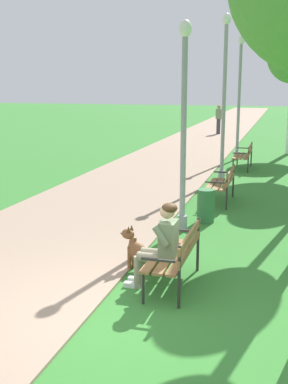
# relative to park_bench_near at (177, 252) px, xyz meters

# --- Properties ---
(ground_plane) EXTENTS (120.00, 120.00, 0.00)m
(ground_plane) POSITION_rel_park_bench_near_xyz_m (-0.45, -1.17, -0.51)
(ground_plane) COLOR #33752D
(paved_path) EXTENTS (3.88, 60.00, 0.04)m
(paved_path) POSITION_rel_park_bench_near_xyz_m (-2.77, 22.83, -0.49)
(paved_path) COLOR gray
(paved_path) RESTS_ON ground
(park_bench_near) EXTENTS (0.55, 1.50, 0.85)m
(park_bench_near) POSITION_rel_park_bench_near_xyz_m (0.00, 0.00, 0.00)
(park_bench_near) COLOR olive
(park_bench_near) RESTS_ON ground
(park_bench_mid) EXTENTS (0.55, 1.50, 0.85)m
(park_bench_mid) POSITION_rel_park_bench_near_xyz_m (-0.03, 5.31, 0.00)
(park_bench_mid) COLOR olive
(park_bench_mid) RESTS_ON ground
(park_bench_far) EXTENTS (0.55, 1.50, 0.85)m
(park_bench_far) POSITION_rel_park_bench_near_xyz_m (0.06, 10.35, 0.00)
(park_bench_far) COLOR olive
(park_bench_far) RESTS_ON ground
(person_seated_on_near_bench) EXTENTS (0.74, 0.49, 1.25)m
(person_seated_on_near_bench) POSITION_rel_park_bench_near_xyz_m (-0.21, -0.11, 0.17)
(person_seated_on_near_bench) COLOR gray
(person_seated_on_near_bench) RESTS_ON ground
(dog_brown) EXTENTS (0.82, 0.39, 0.71)m
(dog_brown) POSITION_rel_park_bench_near_xyz_m (-0.66, 0.43, -0.25)
(dog_brown) COLOR brown
(dog_brown) RESTS_ON ground
(lamp_post_near) EXTENTS (0.24, 0.24, 3.98)m
(lamp_post_near) POSITION_rel_park_bench_near_xyz_m (-0.49, 2.75, 1.55)
(lamp_post_near) COLOR gray
(lamp_post_near) RESTS_ON ground
(lamp_post_mid) EXTENTS (0.24, 0.24, 4.77)m
(lamp_post_mid) POSITION_rel_park_bench_near_xyz_m (-0.42, 8.16, 1.95)
(lamp_post_mid) COLOR gray
(lamp_post_mid) RESTS_ON ground
(lamp_post_far) EXTENTS (0.24, 0.24, 4.55)m
(lamp_post_far) POSITION_rel_park_bench_near_xyz_m (-0.41, 12.56, 1.84)
(lamp_post_far) COLOR gray
(lamp_post_far) RESTS_ON ground
(litter_bin) EXTENTS (0.36, 0.36, 0.70)m
(litter_bin) POSITION_rel_park_bench_near_xyz_m (-0.14, 3.46, -0.16)
(litter_bin) COLOR #2D6638
(litter_bin) RESTS_ON ground
(pedestrian_distant) EXTENTS (0.32, 0.22, 1.65)m
(pedestrian_distant) POSITION_rel_park_bench_near_xyz_m (-2.36, 21.67, 0.33)
(pedestrian_distant) COLOR #383842
(pedestrian_distant) RESTS_ON ground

